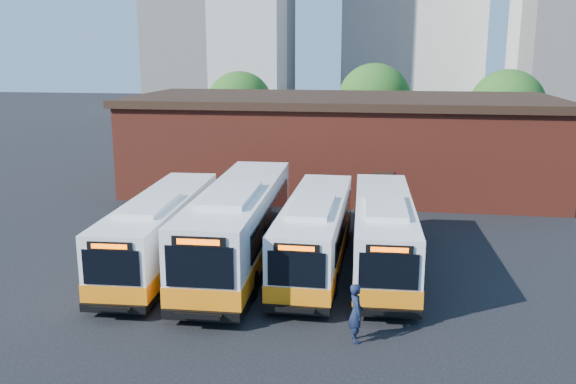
% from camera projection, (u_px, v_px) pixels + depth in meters
% --- Properties ---
extents(ground, '(220.00, 220.00, 0.00)m').
position_uv_depth(ground, '(303.00, 298.00, 23.75)').
color(ground, black).
extents(bus_west, '(3.07, 12.10, 3.27)m').
position_uv_depth(bus_west, '(161.00, 233.00, 27.09)').
color(bus_west, white).
rests_on(bus_west, ground).
extents(bus_midwest, '(3.23, 13.81, 3.74)m').
position_uv_depth(bus_midwest, '(239.00, 228.00, 27.12)').
color(bus_midwest, white).
rests_on(bus_midwest, ground).
extents(bus_mideast, '(2.56, 11.89, 3.23)m').
position_uv_depth(bus_mideast, '(315.00, 235.00, 26.88)').
color(bus_mideast, white).
rests_on(bus_mideast, ground).
extents(bus_east, '(2.87, 12.05, 3.26)m').
position_uv_depth(bus_east, '(383.00, 236.00, 26.73)').
color(bus_east, white).
rests_on(bus_east, ground).
extents(transit_worker, '(0.66, 0.84, 2.01)m').
position_uv_depth(transit_worker, '(356.00, 313.00, 20.02)').
color(transit_worker, '#121B34').
rests_on(transit_worker, ground).
extents(depot_building, '(28.60, 12.60, 6.40)m').
position_uv_depth(depot_building, '(341.00, 142.00, 42.26)').
color(depot_building, maroon).
rests_on(depot_building, ground).
extents(tree_west, '(6.00, 6.00, 7.65)m').
position_uv_depth(tree_west, '(240.00, 105.00, 54.99)').
color(tree_west, '#382314').
rests_on(tree_west, ground).
extents(tree_mid, '(6.56, 6.56, 8.36)m').
position_uv_depth(tree_mid, '(374.00, 100.00, 55.02)').
color(tree_mid, '#382314').
rests_on(tree_mid, ground).
extents(tree_east, '(6.24, 6.24, 7.96)m').
position_uv_depth(tree_east, '(507.00, 107.00, 50.54)').
color(tree_east, '#382314').
rests_on(tree_east, ground).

